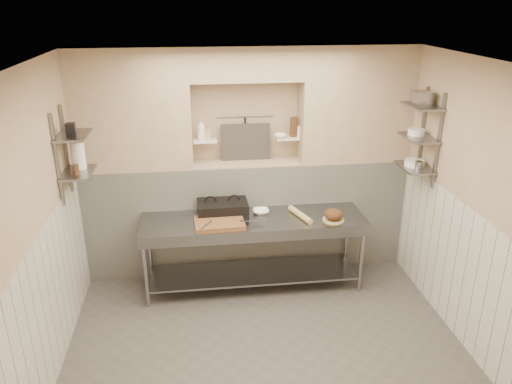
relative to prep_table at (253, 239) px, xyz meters
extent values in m
cube|color=#504B47|center=(-0.01, -1.18, -0.69)|extent=(4.00, 3.90, 0.10)
cube|color=silver|center=(-0.01, -1.18, 2.21)|extent=(4.00, 3.90, 0.10)
cube|color=tan|center=(-2.06, -1.18, 0.76)|extent=(0.10, 3.90, 2.80)
cube|color=tan|center=(2.04, -1.18, 0.76)|extent=(0.10, 3.90, 2.80)
cube|color=tan|center=(-0.01, 0.82, 0.76)|extent=(4.00, 0.10, 2.80)
cube|color=tan|center=(-0.01, -3.18, 0.76)|extent=(4.00, 0.10, 2.80)
cube|color=white|center=(-0.01, 0.57, 0.06)|extent=(4.00, 0.40, 1.40)
cube|color=tan|center=(-0.01, 0.57, 0.77)|extent=(1.30, 0.40, 0.02)
cube|color=tan|center=(-1.34, 0.57, 1.46)|extent=(1.35, 0.40, 1.40)
cube|color=tan|center=(1.31, 0.57, 1.46)|extent=(1.35, 0.40, 1.40)
cube|color=tan|center=(-0.01, 0.57, 1.96)|extent=(1.30, 0.40, 0.40)
cube|color=white|center=(-2.00, -1.18, 0.06)|extent=(0.02, 3.90, 1.40)
cube|color=white|center=(1.98, -1.18, 0.06)|extent=(0.02, 3.90, 1.40)
cube|color=white|center=(-0.51, 0.57, 1.06)|extent=(0.28, 0.16, 0.02)
cube|color=white|center=(0.49, 0.57, 1.06)|extent=(0.28, 0.16, 0.02)
cylinder|color=gray|center=(-0.01, 0.74, 1.31)|extent=(0.70, 0.02, 0.02)
cylinder|color=black|center=(-0.01, 0.72, 1.14)|extent=(0.02, 0.02, 0.30)
cube|color=#383330|center=(-0.01, 0.67, 1.00)|extent=(0.60, 0.08, 0.45)
cube|color=slate|center=(-1.99, 0.07, 1.16)|extent=(0.03, 0.03, 0.95)
cube|color=slate|center=(-1.99, -0.33, 1.16)|extent=(0.03, 0.03, 0.95)
cube|color=slate|center=(-1.85, -0.13, 0.96)|extent=(0.30, 0.50, 0.02)
cube|color=slate|center=(-1.85, -0.13, 1.36)|extent=(0.30, 0.50, 0.03)
cube|color=slate|center=(1.96, 0.07, 1.21)|extent=(0.03, 0.03, 1.05)
cube|color=slate|center=(1.96, -0.33, 1.21)|extent=(0.03, 0.03, 1.05)
cube|color=slate|center=(1.83, -0.13, 0.86)|extent=(0.30, 0.50, 0.02)
cube|color=slate|center=(1.83, -0.13, 1.21)|extent=(0.30, 0.50, 0.02)
cube|color=slate|center=(1.83, -0.13, 1.56)|extent=(0.30, 0.50, 0.03)
cube|color=gray|center=(0.00, 0.02, 0.24)|extent=(2.60, 0.70, 0.04)
cube|color=gray|center=(0.00, 0.02, -0.46)|extent=(2.45, 0.60, 0.03)
cube|color=gray|center=(0.00, -0.31, 0.18)|extent=(2.60, 0.02, 0.12)
cylinder|color=gray|center=(-1.24, -0.27, -0.21)|extent=(0.04, 0.04, 0.86)
cylinder|color=gray|center=(-1.24, 0.31, -0.21)|extent=(0.04, 0.04, 0.86)
cylinder|color=gray|center=(1.24, -0.27, -0.21)|extent=(0.04, 0.04, 0.86)
cylinder|color=gray|center=(1.24, 0.31, -0.21)|extent=(0.04, 0.04, 0.86)
cube|color=black|center=(-0.34, 0.21, 0.31)|extent=(0.59, 0.44, 0.11)
cube|color=black|center=(-0.34, 0.21, 0.39)|extent=(0.59, 0.44, 0.05)
cube|color=brown|center=(-0.40, -0.11, 0.28)|extent=(0.57, 0.41, 0.05)
cube|color=gray|center=(-0.04, -0.13, 0.31)|extent=(0.27, 0.06, 0.01)
cylinder|color=gray|center=(-0.55, -0.21, 0.31)|extent=(0.14, 0.21, 0.02)
imported|color=white|center=(0.11, 0.16, 0.28)|extent=(0.20, 0.20, 0.05)
cylinder|color=tan|center=(0.55, -0.01, 0.29)|extent=(0.21, 0.45, 0.07)
cylinder|color=tan|center=(0.91, -0.15, 0.26)|extent=(0.25, 0.25, 0.01)
ellipsoid|color=#4C2D19|center=(0.91, -0.15, 0.34)|extent=(0.21, 0.21, 0.13)
imported|color=white|center=(-0.55, 0.56, 1.20)|extent=(0.12, 0.12, 0.26)
cube|color=tan|center=(-0.48, 0.57, 1.13)|extent=(0.09, 0.09, 0.13)
imported|color=white|center=(0.40, 0.54, 1.09)|extent=(0.20, 0.20, 0.05)
cylinder|color=#412817|center=(0.58, 0.58, 1.19)|extent=(0.07, 0.07, 0.24)
cylinder|color=#412817|center=(0.55, 0.57, 1.19)|extent=(0.06, 0.06, 0.24)
cylinder|color=white|center=(0.63, 0.59, 1.14)|extent=(0.08, 0.08, 0.13)
cylinder|color=white|center=(-1.85, -0.04, 1.12)|extent=(0.15, 0.15, 0.29)
cylinder|color=#412817|center=(-1.85, -0.23, 1.02)|extent=(0.07, 0.07, 0.11)
cube|color=black|center=(-1.85, -0.19, 1.43)|extent=(0.10, 0.10, 0.13)
cylinder|color=white|center=(1.83, -0.11, 0.90)|extent=(0.22, 0.22, 0.07)
cylinder|color=gray|center=(1.83, -0.23, 0.91)|extent=(0.09, 0.09, 0.09)
cylinder|color=white|center=(1.83, -0.07, 1.25)|extent=(0.18, 0.18, 0.07)
cube|color=gray|center=(1.83, -0.10, 1.64)|extent=(0.19, 0.22, 0.14)
camera|label=1|loc=(-0.64, -5.22, 2.66)|focal=35.00mm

